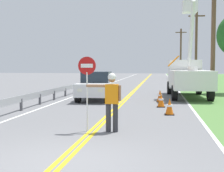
% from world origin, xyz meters
% --- Properties ---
extents(ground_plane, '(160.00, 160.00, 0.00)m').
position_xyz_m(ground_plane, '(0.00, 0.00, 0.00)').
color(ground_plane, slate).
extents(centerline_yellow_left, '(0.11, 110.00, 0.01)m').
position_xyz_m(centerline_yellow_left, '(-0.09, 20.00, 0.01)').
color(centerline_yellow_left, yellow).
rests_on(centerline_yellow_left, ground).
extents(centerline_yellow_right, '(0.11, 110.00, 0.01)m').
position_xyz_m(centerline_yellow_right, '(0.09, 20.00, 0.01)').
color(centerline_yellow_right, yellow).
rests_on(centerline_yellow_right, ground).
extents(edge_line_right, '(0.12, 110.00, 0.01)m').
position_xyz_m(edge_line_right, '(3.60, 20.00, 0.01)').
color(edge_line_right, silver).
rests_on(edge_line_right, ground).
extents(edge_line_left, '(0.12, 110.00, 0.01)m').
position_xyz_m(edge_line_left, '(-3.60, 20.00, 0.01)').
color(edge_line_left, silver).
rests_on(edge_line_left, ground).
extents(flagger_worker, '(1.09, 0.25, 1.83)m').
position_xyz_m(flagger_worker, '(0.59, 3.18, 1.05)').
color(flagger_worker, '#2D2D33').
rests_on(flagger_worker, ground).
extents(stop_sign_paddle, '(0.56, 0.04, 2.33)m').
position_xyz_m(stop_sign_paddle, '(-0.18, 3.16, 1.71)').
color(stop_sign_paddle, silver).
rests_on(stop_sign_paddle, ground).
extents(utility_bucket_truck, '(2.67, 6.88, 6.21)m').
position_xyz_m(utility_bucket_truck, '(3.87, 14.99, 1.44)').
color(utility_bucket_truck, white).
rests_on(utility_bucket_truck, ground).
extents(oncoming_sedan_nearest, '(2.06, 4.18, 1.70)m').
position_xyz_m(oncoming_sedan_nearest, '(-1.69, 12.02, 0.83)').
color(oncoming_sedan_nearest, silver).
rests_on(oncoming_sedan_nearest, ground).
extents(utility_pole_near, '(1.80, 0.28, 8.58)m').
position_xyz_m(utility_pole_near, '(5.39, 14.49, 4.47)').
color(utility_pole_near, brown).
rests_on(utility_pole_near, ground).
extents(utility_pole_mid, '(1.80, 0.28, 8.19)m').
position_xyz_m(utility_pole_mid, '(6.07, 30.23, 4.28)').
color(utility_pole_mid, brown).
rests_on(utility_pole_mid, ground).
extents(utility_pole_far, '(1.80, 0.28, 8.15)m').
position_xyz_m(utility_pole_far, '(5.47, 47.22, 4.25)').
color(utility_pole_far, brown).
rests_on(utility_pole_far, ground).
extents(traffic_cone_lead, '(0.40, 0.40, 0.70)m').
position_xyz_m(traffic_cone_lead, '(2.47, 6.92, 0.34)').
color(traffic_cone_lead, orange).
rests_on(traffic_cone_lead, ground).
extents(traffic_cone_mid, '(0.40, 0.40, 0.70)m').
position_xyz_m(traffic_cone_mid, '(2.13, 9.37, 0.34)').
color(traffic_cone_mid, orange).
rests_on(traffic_cone_mid, ground).
extents(traffic_cone_tail, '(0.40, 0.40, 0.70)m').
position_xyz_m(traffic_cone_tail, '(2.08, 11.64, 0.34)').
color(traffic_cone_tail, orange).
rests_on(traffic_cone_tail, ground).
extents(guardrail_left_shoulder, '(0.10, 32.00, 0.71)m').
position_xyz_m(guardrail_left_shoulder, '(-4.20, 15.18, 0.52)').
color(guardrail_left_shoulder, '#9EA0A3').
rests_on(guardrail_left_shoulder, ground).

